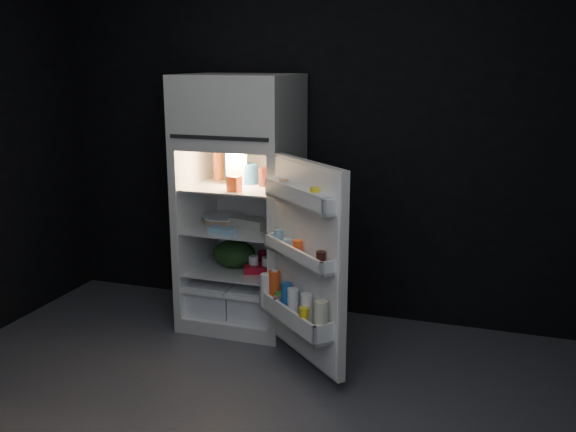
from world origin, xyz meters
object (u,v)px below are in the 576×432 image
(milk_jug, at_px, (237,166))
(egg_carton, at_px, (248,223))
(refrigerator, at_px, (242,193))
(yogurt_tray, at_px, (262,268))
(fridge_door, at_px, (304,266))

(milk_jug, bearing_deg, egg_carton, -55.82)
(refrigerator, relative_size, egg_carton, 6.46)
(egg_carton, height_order, yogurt_tray, egg_carton)
(yogurt_tray, bearing_deg, egg_carton, 142.75)
(fridge_door, distance_m, yogurt_tray, 0.74)
(refrigerator, xyz_separation_m, fridge_door, (0.65, -0.63, -0.28))
(fridge_door, distance_m, egg_carton, 0.80)
(milk_jug, height_order, yogurt_tray, milk_jug)
(fridge_door, xyz_separation_m, yogurt_tray, (-0.47, 0.52, -0.23))
(yogurt_tray, bearing_deg, fridge_door, -71.04)
(fridge_door, bearing_deg, refrigerator, 135.97)
(milk_jug, relative_size, yogurt_tray, 0.97)
(egg_carton, relative_size, yogurt_tray, 1.11)
(egg_carton, bearing_deg, refrigerator, 149.07)
(refrigerator, relative_size, yogurt_tray, 7.19)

